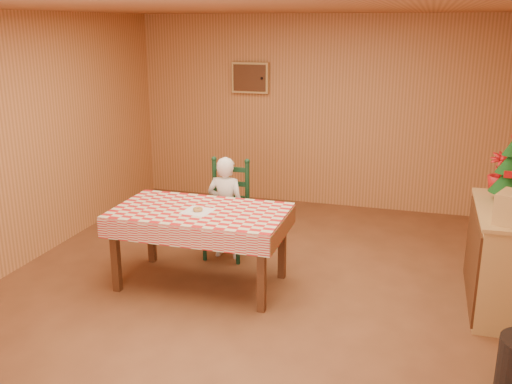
% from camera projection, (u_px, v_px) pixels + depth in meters
% --- Properties ---
extents(ground, '(6.00, 6.00, 0.00)m').
position_uv_depth(ground, '(250.00, 293.00, 5.44)').
color(ground, brown).
rests_on(ground, ground).
extents(cabin_walls, '(5.10, 6.05, 2.65)m').
position_uv_depth(cabin_walls, '(266.00, 94.00, 5.41)').
color(cabin_walls, '#C47E46').
rests_on(cabin_walls, ground).
extents(dining_table, '(1.66, 0.96, 0.77)m').
position_uv_depth(dining_table, '(200.00, 218.00, 5.44)').
color(dining_table, '#522B15').
rests_on(dining_table, ground).
extents(ladder_chair, '(0.44, 0.40, 1.08)m').
position_uv_depth(ladder_chair, '(228.00, 211.00, 6.22)').
color(ladder_chair, black).
rests_on(ladder_chair, ground).
extents(seated_child, '(0.41, 0.27, 1.12)m').
position_uv_depth(seated_child, '(226.00, 208.00, 6.15)').
color(seated_child, silver).
rests_on(seated_child, ground).
extents(napkin, '(0.29, 0.29, 0.00)m').
position_uv_depth(napkin, '(198.00, 211.00, 5.37)').
color(napkin, white).
rests_on(napkin, dining_table).
extents(donut, '(0.12, 0.12, 0.03)m').
position_uv_depth(donut, '(198.00, 209.00, 5.37)').
color(donut, '#B67E41').
rests_on(donut, napkin).
extents(shelf_unit, '(0.54, 1.24, 0.93)m').
position_uv_depth(shelf_unit, '(502.00, 258.00, 5.06)').
color(shelf_unit, tan).
rests_on(shelf_unit, ground).
extents(christmas_tree, '(0.34, 0.34, 0.62)m').
position_uv_depth(christmas_tree, '(510.00, 171.00, 5.08)').
color(christmas_tree, '#522B15').
rests_on(christmas_tree, shelf_unit).
extents(flower_arrangement, '(0.23, 0.23, 0.38)m').
position_uv_depth(flower_arrangement, '(500.00, 172.00, 5.40)').
color(flower_arrangement, '#AB0F12').
rests_on(flower_arrangement, shelf_unit).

